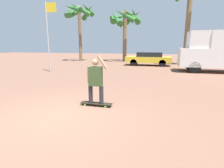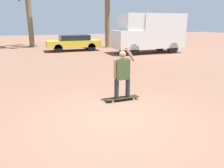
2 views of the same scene
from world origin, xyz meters
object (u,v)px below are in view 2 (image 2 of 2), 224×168
object	(u,v)px
skateboard	(122,98)
camper_van	(150,32)
parked_car_yellow	(74,42)
person_skateboarder	(122,72)

from	to	relation	value
skateboard	camper_van	bearing A→B (deg)	56.19
camper_van	parked_car_yellow	bearing A→B (deg)	147.72
camper_van	person_skateboarder	bearing A→B (deg)	-123.81
camper_van	parked_car_yellow	size ratio (longest dim) A/B	1.25
skateboard	camper_van	xyz separation A→B (m)	(6.36, 9.50, 1.57)
skateboard	parked_car_yellow	bearing A→B (deg)	85.85
person_skateboarder	camper_van	world-z (taller)	camper_van
skateboard	parked_car_yellow	world-z (taller)	parked_car_yellow
skateboard	parked_car_yellow	distance (m)	12.98
parked_car_yellow	camper_van	bearing A→B (deg)	-32.28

